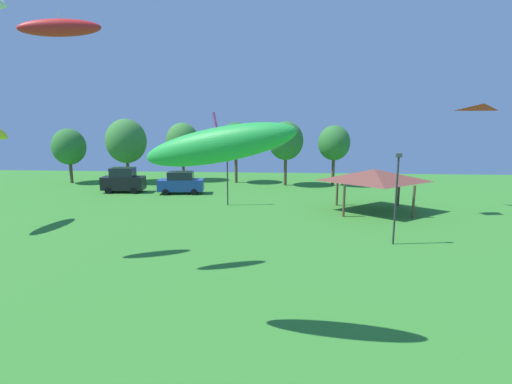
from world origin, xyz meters
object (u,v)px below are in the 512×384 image
(kite_flying_2, at_px, (218,145))
(treeline_tree_1, at_px, (126,141))
(parked_car_second_from_left, at_px, (181,183))
(light_post_1, at_px, (227,168))
(treeline_tree_3, at_px, (236,139))
(kite_flying_7, at_px, (60,28))
(treeline_tree_2, at_px, (182,141))
(treeline_tree_4, at_px, (286,141))
(treeline_tree_0, at_px, (69,147))
(treeline_tree_5, at_px, (334,143))
(kite_flying_3, at_px, (483,115))
(park_pavilion, at_px, (374,175))
(parked_car_leftmost, at_px, (123,180))
(light_post_0, at_px, (396,193))

(kite_flying_2, relative_size, treeline_tree_1, 0.74)
(parked_car_second_from_left, bearing_deg, treeline_tree_1, 135.45)
(light_post_1, bearing_deg, kite_flying_2, -82.78)
(treeline_tree_3, bearing_deg, kite_flying_7, -99.83)
(treeline_tree_2, xyz_separation_m, treeline_tree_4, (12.68, -2.63, 0.18))
(kite_flying_2, height_order, light_post_1, kite_flying_2)
(treeline_tree_4, bearing_deg, kite_flying_7, -111.98)
(treeline_tree_2, bearing_deg, treeline_tree_3, -9.67)
(treeline_tree_3, bearing_deg, treeline_tree_0, -175.47)
(treeline_tree_5, bearing_deg, kite_flying_3, -49.19)
(treeline_tree_4, bearing_deg, treeline_tree_3, 165.99)
(kite_flying_7, relative_size, park_pavilion, 0.53)
(treeline_tree_3, bearing_deg, treeline_tree_5, -5.95)
(kite_flying_2, distance_m, parked_car_second_from_left, 28.72)
(kite_flying_7, height_order, treeline_tree_4, kite_flying_7)
(treeline_tree_3, bearing_deg, treeline_tree_2, 170.33)
(kite_flying_7, distance_m, treeline_tree_4, 29.76)
(treeline_tree_1, height_order, treeline_tree_5, treeline_tree_1)
(parked_car_second_from_left, bearing_deg, treeline_tree_3, 50.69)
(park_pavilion, height_order, treeline_tree_3, treeline_tree_3)
(treeline_tree_2, bearing_deg, light_post_1, -61.37)
(park_pavilion, distance_m, light_post_1, 12.65)
(parked_car_leftmost, xyz_separation_m, treeline_tree_1, (-1.94, 6.28, 3.73))
(light_post_0, distance_m, treeline_tree_1, 33.96)
(light_post_0, height_order, treeline_tree_4, treeline_tree_4)
(parked_car_second_from_left, height_order, park_pavilion, park_pavilion)
(kite_flying_7, relative_size, light_post_1, 0.62)
(kite_flying_7, height_order, light_post_1, kite_flying_7)
(kite_flying_7, height_order, treeline_tree_0, kite_flying_7)
(kite_flying_7, height_order, parked_car_second_from_left, kite_flying_7)
(light_post_0, bearing_deg, kite_flying_3, 46.14)
(parked_car_leftmost, distance_m, park_pavilion, 25.42)
(parked_car_second_from_left, bearing_deg, park_pavilion, -25.52)
(parked_car_leftmost, height_order, light_post_0, light_post_0)
(kite_flying_7, bearing_deg, treeline_tree_4, 68.02)
(light_post_1, xyz_separation_m, treeline_tree_2, (-7.44, 13.63, 1.56))
(parked_car_leftmost, bearing_deg, treeline_tree_4, 15.04)
(park_pavilion, height_order, treeline_tree_1, treeline_tree_1)
(parked_car_second_from_left, bearing_deg, kite_flying_2, -78.39)
(park_pavilion, xyz_separation_m, treeline_tree_5, (-1.80, 12.73, 1.82))
(light_post_0, xyz_separation_m, treeline_tree_5, (-1.18, 21.67, 1.64))
(kite_flying_2, xyz_separation_m, light_post_1, (-2.75, 21.73, -3.59))
(light_post_0, relative_size, treeline_tree_5, 0.83)
(light_post_1, relative_size, treeline_tree_1, 0.79)
(treeline_tree_2, distance_m, treeline_tree_5, 18.35)
(kite_flying_7, relative_size, parked_car_second_from_left, 0.78)
(kite_flying_2, relative_size, parked_car_second_from_left, 1.17)
(treeline_tree_4, bearing_deg, kite_flying_3, -36.45)
(treeline_tree_1, xyz_separation_m, treeline_tree_2, (6.34, 1.91, -0.04))
(park_pavilion, xyz_separation_m, treeline_tree_4, (-7.32, 12.44, 2.07))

